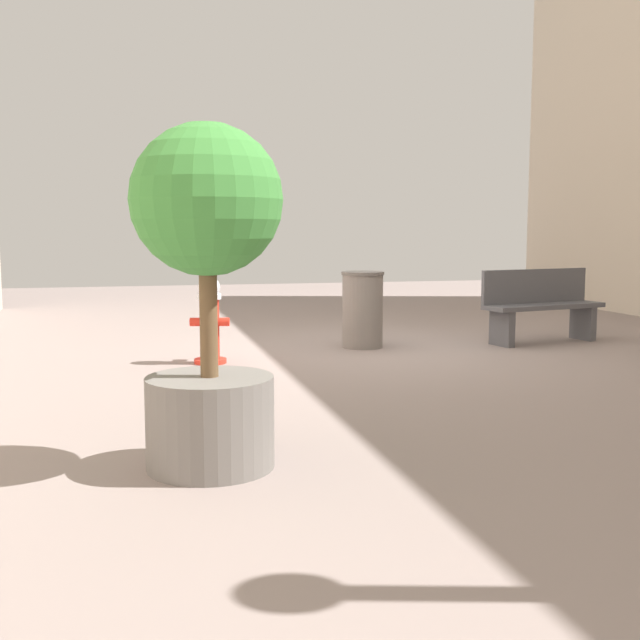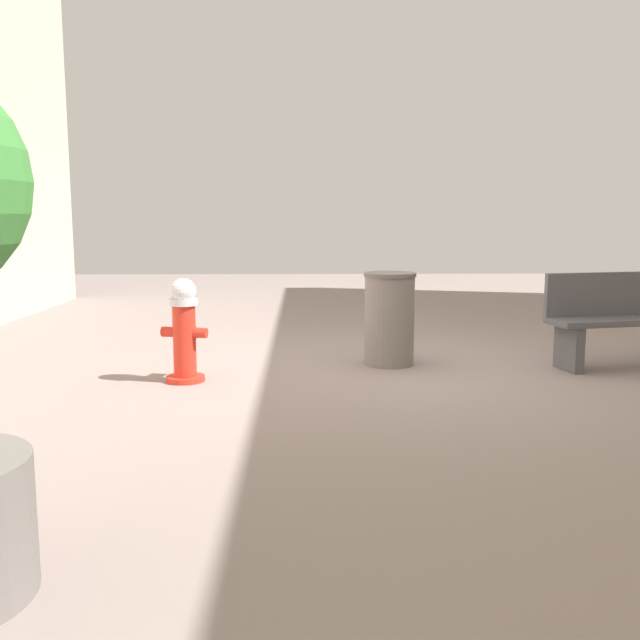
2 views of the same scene
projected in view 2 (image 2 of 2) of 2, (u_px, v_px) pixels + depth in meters
The scene contains 4 objects.
ground_plane at pixel (415, 369), 7.07m from camera, with size 23.40×23.40×0.00m, color gray.
fire_hydrant at pixel (184, 330), 6.50m from camera, with size 0.44×0.42×0.96m.
bench_near at pixel (627, 318), 7.16m from camera, with size 1.74×0.77×0.95m.
trash_bin at pixel (389, 319), 7.24m from camera, with size 0.53×0.53×0.95m.
Camera 2 is at (1.11, 6.90, 1.52)m, focal length 39.79 mm.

